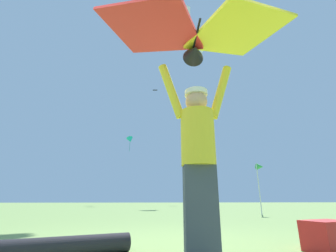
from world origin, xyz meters
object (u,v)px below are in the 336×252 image
object	(u,v)px
distant_kite_white_low_right	(186,12)
spare_kite_bag	(69,246)
distant_kite_black_mid_left	(142,34)
distant_kite_white_high_right	(202,51)
kite_flyer_person	(198,154)
distant_kite_teal_low_left	(130,140)
distant_kite_blue_high_left	(185,156)
marker_flag	(260,170)
distant_kite_black_overhead_distant	(155,90)
cooler_box	(329,236)
held_stunt_kite	(195,35)

from	to	relation	value
distant_kite_white_low_right	spare_kite_bag	xyz separation A→B (m)	(-3.60, -10.69, -13.29)
distant_kite_black_mid_left	distant_kite_white_high_right	xyz separation A→B (m)	(8.67, 7.10, 3.77)
kite_flyer_person	distant_kite_black_mid_left	distance (m)	24.95
distant_kite_teal_low_left	distant_kite_blue_high_left	xyz separation A→B (m)	(6.32, 0.86, -1.51)
kite_flyer_person	spare_kite_bag	bearing A→B (deg)	165.11
spare_kite_bag	marker_flag	distance (m)	8.18
distant_kite_white_high_right	marker_flag	world-z (taller)	distant_kite_white_high_right
kite_flyer_person	spare_kite_bag	world-z (taller)	kite_flyer_person
distant_kite_blue_high_left	spare_kite_bag	distance (m)	25.11
distant_kite_black_overhead_distant	cooler_box	xyz separation A→B (m)	(-0.52, -34.38, -18.67)
distant_kite_black_overhead_distant	spare_kite_bag	bearing A→B (deg)	-95.22
distant_kite_blue_high_left	cooler_box	world-z (taller)	distant_kite_blue_high_left
distant_kite_white_low_right	distant_kite_blue_high_left	bearing A→B (deg)	79.63
cooler_box	spare_kite_bag	size ratio (longest dim) A/B	0.41
distant_kite_blue_high_left	distant_kite_white_high_right	bearing A→B (deg)	28.35
distant_kite_black_mid_left	cooler_box	size ratio (longest dim) A/B	4.79
held_stunt_kite	spare_kite_bag	distance (m)	2.51
distant_kite_black_mid_left	distant_kite_white_high_right	world-z (taller)	distant_kite_white_high_right
distant_kite_blue_high_left	spare_kite_bag	size ratio (longest dim) A/B	0.92
marker_flag	distant_kite_white_low_right	bearing A→B (deg)	110.05
held_stunt_kite	distant_kite_blue_high_left	xyz separation A→B (m)	(4.81, 24.22, 3.12)
kite_flyer_person	marker_flag	distance (m)	7.60
distant_kite_white_low_right	distant_kite_white_high_right	size ratio (longest dim) A/B	0.38
distant_kite_black_mid_left	distant_kite_teal_low_left	world-z (taller)	distant_kite_black_mid_left
distant_kite_black_overhead_distant	distant_kite_white_high_right	xyz separation A→B (m)	(6.07, -8.73, 2.34)
kite_flyer_person	distant_kite_black_overhead_distant	size ratio (longest dim) A/B	1.71
distant_kite_teal_low_left	distant_kite_black_overhead_distant	bearing A→B (deg)	73.04
distant_kite_white_low_right	marker_flag	size ratio (longest dim) A/B	0.45
held_stunt_kite	distant_kite_white_low_right	xyz separation A→B (m)	(2.41, 11.11, 11.12)
distant_kite_teal_low_left	marker_flag	xyz separation A→B (m)	(5.62, -16.91, -5.27)
kite_flyer_person	distant_kite_black_overhead_distant	bearing A→B (deg)	86.81
spare_kite_bag	cooler_box	bearing A→B (deg)	-2.83
kite_flyer_person	distant_kite_black_mid_left	xyz separation A→B (m)	(-0.68, 18.74, 16.45)
kite_flyer_person	held_stunt_kite	xyz separation A→B (m)	(-0.01, -0.10, 1.32)
held_stunt_kite	distant_kite_black_mid_left	bearing A→B (deg)	92.04
distant_kite_black_mid_left	cooler_box	world-z (taller)	distant_kite_black_mid_left
held_stunt_kite	spare_kite_bag	bearing A→B (deg)	160.76
distant_kite_white_low_right	cooler_box	xyz separation A→B (m)	(-1.00, -10.82, -13.23)
kite_flyer_person	distant_kite_white_low_right	distance (m)	16.79
marker_flag	cooler_box	bearing A→B (deg)	-113.62
distant_kite_black_overhead_distant	distant_kite_white_high_right	world-z (taller)	distant_kite_white_high_right
distant_kite_black_mid_left	distant_kite_blue_high_left	world-z (taller)	distant_kite_black_mid_left
held_stunt_kite	distant_kite_white_high_right	bearing A→B (deg)	72.86
spare_kite_bag	distant_kite_white_high_right	bearing A→B (deg)	70.19
distant_kite_white_high_right	spare_kite_bag	size ratio (longest dim) A/B	1.91
distant_kite_blue_high_left	marker_flag	distance (m)	18.17
kite_flyer_person	cooler_box	bearing A→B (deg)	7.75
distant_kite_white_high_right	marker_flag	bearing A→B (deg)	-101.30
distant_kite_black_overhead_distant	spare_kite_bag	xyz separation A→B (m)	(-3.13, -34.25, -18.73)
cooler_box	distant_kite_white_low_right	bearing A→B (deg)	70.43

